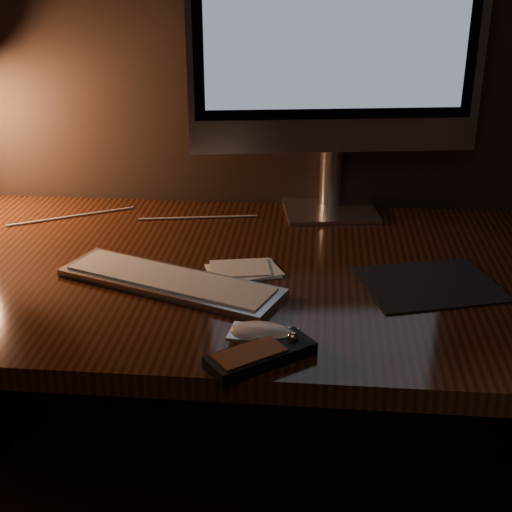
# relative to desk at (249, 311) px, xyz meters

# --- Properties ---
(desk) EXTENTS (1.60, 0.75, 0.75)m
(desk) POSITION_rel_desk_xyz_m (0.00, 0.00, 0.00)
(desk) COLOR #3E1D0E
(desk) RESTS_ON ground
(monitor) EXTENTS (0.63, 0.21, 0.66)m
(monitor) POSITION_rel_desk_xyz_m (0.16, 0.26, 0.52)
(monitor) COLOR silver
(monitor) RESTS_ON desk
(keyboard) EXTENTS (0.43, 0.26, 0.02)m
(keyboard) POSITION_rel_desk_xyz_m (-0.13, -0.15, 0.14)
(keyboard) COLOR silver
(keyboard) RESTS_ON desk
(mousepad) EXTENTS (0.28, 0.25, 0.00)m
(mousepad) POSITION_rel_desk_xyz_m (0.34, -0.11, 0.13)
(mousepad) COLOR black
(mousepad) RESTS_ON desk
(mouse) EXTENTS (0.11, 0.07, 0.02)m
(mouse) POSITION_rel_desk_xyz_m (0.06, -0.34, 0.14)
(mouse) COLOR white
(mouse) RESTS_ON desk
(media_remote) EXTENTS (0.17, 0.15, 0.03)m
(media_remote) POSITION_rel_desk_xyz_m (0.06, -0.39, 0.14)
(media_remote) COLOR black
(media_remote) RESTS_ON desk
(papers) EXTENTS (0.15, 0.12, 0.01)m
(papers) POSITION_rel_desk_xyz_m (-0.00, -0.08, 0.13)
(papers) COLOR white
(papers) RESTS_ON desk
(cable) EXTENTS (0.53, 0.17, 0.00)m
(cable) POSITION_rel_desk_xyz_m (-0.27, 0.17, 0.13)
(cable) COLOR white
(cable) RESTS_ON desk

